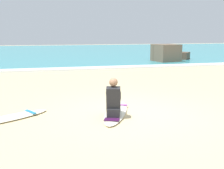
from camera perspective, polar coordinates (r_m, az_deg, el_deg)
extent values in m
plane|color=#CCB584|center=(7.40, 3.82, -5.96)|extent=(80.00, 80.00, 0.00)
cube|color=teal|center=(29.60, -9.64, 6.55)|extent=(80.00, 28.00, 0.10)
cube|color=white|center=(16.03, -5.94, 3.25)|extent=(80.00, 0.90, 0.11)
ellipsoid|color=#EFE5C6|center=(7.39, 0.84, -5.68)|extent=(1.36, 2.31, 0.07)
cube|color=purple|center=(7.99, 1.49, -4.13)|extent=(0.48, 0.28, 0.01)
cube|color=#351037|center=(6.68, -0.04, -7.11)|extent=(0.43, 0.36, 0.01)
cube|color=#232326|center=(6.88, 0.27, -5.69)|extent=(0.38, 0.34, 0.20)
cylinder|color=#232326|center=(7.02, -0.50, -4.08)|extent=(0.26, 0.43, 0.43)
cylinder|color=#232326|center=(7.23, -0.55, -3.90)|extent=(0.19, 0.28, 0.42)
cube|color=#232326|center=(7.35, -0.56, -5.23)|extent=(0.16, 0.24, 0.05)
cylinder|color=#232326|center=(7.02, 1.13, -4.10)|extent=(0.26, 0.43, 0.43)
cylinder|color=#232326|center=(7.22, 1.28, -3.91)|extent=(0.19, 0.28, 0.42)
cube|color=#232326|center=(7.34, 1.32, -5.25)|extent=(0.16, 0.24, 0.05)
cube|color=#232326|center=(6.83, 0.28, -2.78)|extent=(0.41, 0.37, 0.57)
sphere|color=#A37556|center=(6.78, 0.29, 0.49)|extent=(0.21, 0.21, 0.21)
cylinder|color=#232326|center=(6.97, -0.83, -2.28)|extent=(0.19, 0.41, 0.31)
cylinder|color=#232326|center=(6.97, 1.47, -2.30)|extent=(0.19, 0.41, 0.31)
ellipsoid|color=#EFE5C6|center=(7.38, -20.25, -6.38)|extent=(2.05, 1.52, 0.07)
cube|color=#1E7FB7|center=(7.61, -16.28, -5.32)|extent=(0.33, 0.46, 0.01)
cube|color=brown|center=(20.35, 10.78, 6.21)|extent=(2.02, 2.06, 1.18)
cube|color=brown|center=(19.89, 10.92, 6.23)|extent=(1.83, 1.83, 1.26)
cube|color=brown|center=(21.65, 13.41, 5.64)|extent=(1.77, 1.75, 0.63)
cube|color=brown|center=(20.03, 11.64, 5.62)|extent=(1.42, 1.44, 0.83)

